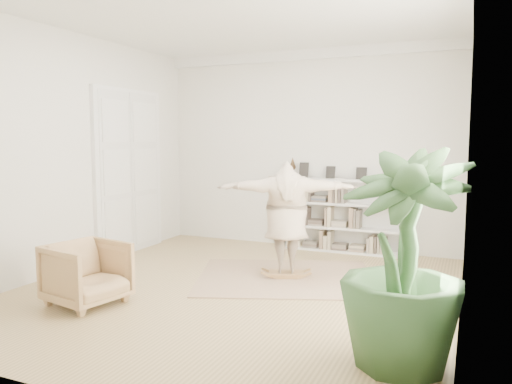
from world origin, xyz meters
TOP-DOWN VIEW (x-y plane):
  - floor at (0.00, 0.00)m, footprint 6.00×6.00m
  - room_shell at (0.00, 2.94)m, footprint 6.00×6.00m
  - doors at (-2.70, 1.30)m, footprint 0.09×1.78m
  - bookshelf at (0.74, 2.82)m, footprint 2.20×0.35m
  - armchair at (-1.40, -1.24)m, footprint 0.98×0.96m
  - rug at (0.41, 0.79)m, footprint 3.04×2.74m
  - rocker_board at (0.41, 0.79)m, footprint 0.57×0.45m
  - person at (0.41, 0.79)m, footprint 2.03×1.18m
  - houseplant at (2.30, -1.46)m, footprint 1.32×1.32m

SIDE VIEW (x-z plane):
  - floor at x=0.00m, z-range 0.00..0.00m
  - rug at x=0.41m, z-range 0.00..0.02m
  - rocker_board at x=0.41m, z-range 0.01..0.12m
  - armchair at x=-1.40m, z-range 0.00..0.76m
  - bookshelf at x=0.74m, z-range -0.18..1.46m
  - person at x=0.41m, z-range 0.13..1.72m
  - houseplant at x=2.30m, z-range 0.00..1.93m
  - doors at x=-2.70m, z-range -0.06..2.86m
  - room_shell at x=0.00m, z-range 0.51..6.51m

